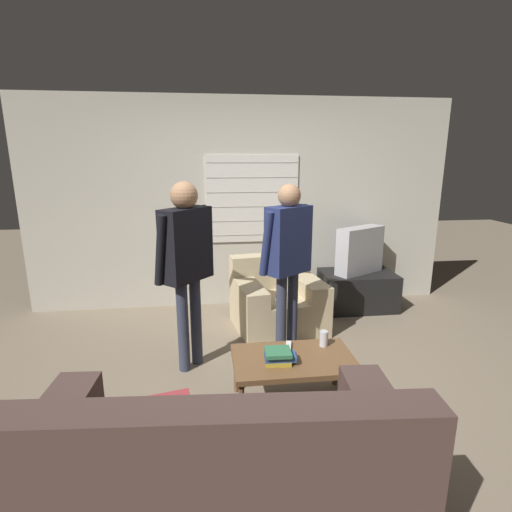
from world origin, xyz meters
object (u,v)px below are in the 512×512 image
at_px(person_left_standing, 186,253).
at_px(soda_can, 324,338).
at_px(coffee_table, 293,362).
at_px(book_stack, 279,356).
at_px(armchair_beige, 277,301).
at_px(tv, 360,250).
at_px(couch_blue, 219,473).
at_px(spare_remote, 288,346).
at_px(person_right_standing, 287,250).

xyz_separation_m(person_left_standing, soda_can, (1.07, -0.55, -0.60)).
distance_m(coffee_table, book_stack, 0.17).
bearing_deg(armchair_beige, tv, -167.35).
bearing_deg(soda_can, tv, 61.30).
relative_size(armchair_beige, tv, 1.56).
bearing_deg(soda_can, person_left_standing, 153.08).
bearing_deg(couch_blue, book_stack, 66.94).
bearing_deg(couch_blue, spare_remote, 67.01).
relative_size(tv, soda_can, 5.24).
xyz_separation_m(armchair_beige, tv, (1.10, 0.43, 0.44)).
bearing_deg(armchair_beige, couch_blue, 64.47).
bearing_deg(tv, spare_remote, 25.90).
height_order(armchair_beige, tv, tv).
bearing_deg(tv, armchair_beige, -7.04).
bearing_deg(armchair_beige, spare_remote, 75.00).
bearing_deg(person_right_standing, tv, 8.90).
bearing_deg(person_right_standing, book_stack, -139.13).
bearing_deg(tv, book_stack, 26.81).
bearing_deg(person_left_standing, person_right_standing, -39.41).
bearing_deg(tv, person_right_standing, 14.91).
distance_m(armchair_beige, coffee_table, 1.47).
xyz_separation_m(armchair_beige, book_stack, (-0.26, -1.53, 0.16)).
relative_size(coffee_table, person_right_standing, 0.56).
distance_m(soda_can, spare_remote, 0.29).
height_order(couch_blue, person_right_standing, person_right_standing).
distance_m(person_right_standing, soda_can, 0.90).
bearing_deg(spare_remote, person_right_standing, 93.87).
relative_size(tv, spare_remote, 4.86).
distance_m(armchair_beige, person_left_standing, 1.43).
distance_m(armchair_beige, book_stack, 1.56).
xyz_separation_m(couch_blue, person_right_standing, (0.70, 1.80, 0.70)).
bearing_deg(person_right_standing, armchair_beige, 53.18).
xyz_separation_m(couch_blue, person_left_standing, (-0.21, 1.66, 0.74)).
height_order(tv, person_right_standing, person_right_standing).
bearing_deg(couch_blue, soda_can, 56.69).
distance_m(tv, person_left_standing, 2.38).
relative_size(coffee_table, soda_can, 7.19).
height_order(couch_blue, tv, tv).
xyz_separation_m(tv, spare_remote, (-1.23, -1.73, -0.33)).
height_order(couch_blue, spare_remote, couch_blue).
xyz_separation_m(coffee_table, book_stack, (-0.12, -0.07, 0.09)).
bearing_deg(person_right_standing, couch_blue, -145.90).
xyz_separation_m(armchair_beige, soda_can, (0.14, -1.31, 0.17)).
bearing_deg(armchair_beige, person_left_standing, 30.35).
relative_size(person_right_standing, soda_can, 12.90).
bearing_deg(coffee_table, tv, 57.08).
height_order(armchair_beige, soda_can, armchair_beige).
height_order(armchair_beige, coffee_table, armchair_beige).
height_order(couch_blue, soda_can, couch_blue).
relative_size(couch_blue, soda_can, 15.55).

